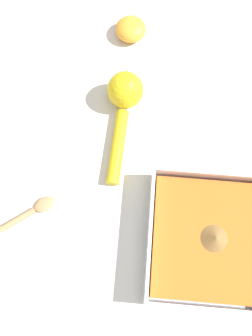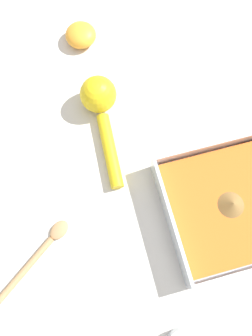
{
  "view_description": "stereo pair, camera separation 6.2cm",
  "coord_description": "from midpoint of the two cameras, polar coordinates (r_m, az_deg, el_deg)",
  "views": [
    {
      "loc": [
        0.05,
        -0.13,
        0.62
      ],
      "look_at": [
        -0.13,
        -0.15,
        0.03
      ],
      "focal_mm": 35.0,
      "sensor_mm": 36.0,
      "label": 1
    },
    {
      "loc": [
        0.04,
        -0.19,
        0.62
      ],
      "look_at": [
        -0.13,
        -0.15,
        0.03
      ],
      "focal_mm": 35.0,
      "sensor_mm": 36.0,
      "label": 2
    }
  ],
  "objects": [
    {
      "name": "ground_plane",
      "position": [
        0.64,
        13.23,
        -8.97
      ],
      "size": [
        4.0,
        4.0,
        0.0
      ],
      "primitive_type": "plane",
      "color": "beige"
    },
    {
      "name": "square_dish",
      "position": [
        0.63,
        14.79,
        -6.93
      ],
      "size": [
        0.23,
        0.23,
        0.06
      ],
      "color": "silver",
      "rests_on": "ground_plane"
    },
    {
      "name": "lemon_half",
      "position": [
        0.79,
        -10.28,
        21.53
      ],
      "size": [
        0.07,
        0.07,
        0.04
      ],
      "color": "orange",
      "rests_on": "ground_plane"
    },
    {
      "name": "lemon_squeezer",
      "position": [
        0.67,
        -7.13,
        10.37
      ],
      "size": [
        0.23,
        0.07,
        0.07
      ],
      "rotation": [
        0.0,
        0.0,
        3.09
      ],
      "color": "yellow",
      "rests_on": "ground_plane"
    },
    {
      "name": "wooden_spoon",
      "position": [
        0.65,
        -18.73,
        -15.6
      ],
      "size": [
        0.14,
        0.18,
        0.01
      ],
      "rotation": [
        0.0,
        0.0,
        2.21
      ],
      "color": "tan",
      "rests_on": "ground_plane"
    }
  ]
}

